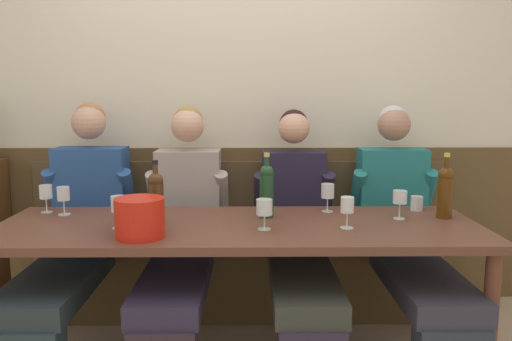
% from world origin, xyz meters
% --- Properties ---
extents(room_wall_back, '(6.80, 0.08, 2.80)m').
position_xyz_m(room_wall_back, '(0.00, 1.09, 1.40)').
color(room_wall_back, beige).
rests_on(room_wall_back, ground).
extents(wood_wainscot_panel, '(6.80, 0.03, 1.02)m').
position_xyz_m(wood_wainscot_panel, '(0.00, 1.04, 0.51)').
color(wood_wainscot_panel, brown).
rests_on(wood_wainscot_panel, ground).
extents(wall_bench, '(2.70, 0.42, 0.94)m').
position_xyz_m(wall_bench, '(0.00, 0.83, 0.28)').
color(wall_bench, brown).
rests_on(wall_bench, ground).
extents(dining_table, '(2.40, 0.80, 0.73)m').
position_xyz_m(dining_table, '(0.00, 0.17, 0.66)').
color(dining_table, brown).
rests_on(dining_table, ground).
extents(person_center_left_seat, '(0.53, 1.23, 1.32)m').
position_xyz_m(person_center_left_seat, '(-0.91, 0.49, 0.64)').
color(person_center_left_seat, '#25373C').
rests_on(person_center_left_seat, ground).
extents(person_center_right_seat, '(0.49, 1.23, 1.30)m').
position_xyz_m(person_center_right_seat, '(-0.32, 0.49, 0.64)').
color(person_center_right_seat, '#30242E').
rests_on(person_center_right_seat, ground).
extents(person_right_seat, '(0.49, 1.22, 1.28)m').
position_xyz_m(person_right_seat, '(0.33, 0.47, 0.62)').
color(person_right_seat, '#2F2439').
rests_on(person_right_seat, ground).
extents(person_left_seat, '(0.51, 1.22, 1.31)m').
position_xyz_m(person_left_seat, '(0.94, 0.47, 0.62)').
color(person_left_seat, '#2A323F').
rests_on(person_left_seat, ground).
extents(ice_bucket, '(0.22, 0.22, 0.18)m').
position_xyz_m(ice_bucket, '(-0.44, -0.07, 0.82)').
color(ice_bucket, red).
rests_on(ice_bucket, dining_table).
extents(wine_bottle_green_tall, '(0.08, 0.08, 0.34)m').
position_xyz_m(wine_bottle_green_tall, '(1.07, 0.29, 0.88)').
color(wine_bottle_green_tall, '#492B0A').
rests_on(wine_bottle_green_tall, dining_table).
extents(wine_bottle_clear_water, '(0.08, 0.08, 0.32)m').
position_xyz_m(wine_bottle_clear_water, '(-0.40, 0.16, 0.88)').
color(wine_bottle_clear_water, '#432B14').
rests_on(wine_bottle_clear_water, dining_table).
extents(wine_bottle_amber_mid, '(0.07, 0.07, 0.34)m').
position_xyz_m(wine_bottle_amber_mid, '(0.15, 0.30, 0.89)').
color(wine_bottle_amber_mid, '#1A3D21').
rests_on(wine_bottle_amber_mid, dining_table).
extents(wine_glass_by_bottle, '(0.08, 0.08, 0.15)m').
position_xyz_m(wine_glass_by_bottle, '(0.13, 0.06, 0.84)').
color(wine_glass_by_bottle, silver).
rests_on(wine_glass_by_bottle, dining_table).
extents(wine_glass_center_rear, '(0.06, 0.06, 0.15)m').
position_xyz_m(wine_glass_center_rear, '(0.53, 0.08, 0.84)').
color(wine_glass_center_rear, silver).
rests_on(wine_glass_center_rear, dining_table).
extents(wine_glass_near_bucket, '(0.07, 0.07, 0.15)m').
position_xyz_m(wine_glass_near_bucket, '(-1.05, 0.43, 0.84)').
color(wine_glass_near_bucket, silver).
rests_on(wine_glass_near_bucket, dining_table).
extents(wine_glass_left_end, '(0.07, 0.07, 0.15)m').
position_xyz_m(wine_glass_left_end, '(0.83, 0.26, 0.84)').
color(wine_glass_left_end, silver).
rests_on(wine_glass_left_end, dining_table).
extents(wine_glass_mid_left, '(0.07, 0.07, 0.15)m').
position_xyz_m(wine_glass_mid_left, '(-0.94, 0.38, 0.84)').
color(wine_glass_mid_left, silver).
rests_on(wine_glass_mid_left, dining_table).
extents(wine_glass_center_front, '(0.07, 0.07, 0.15)m').
position_xyz_m(wine_glass_center_front, '(0.48, 0.44, 0.84)').
color(wine_glass_center_front, silver).
rests_on(wine_glass_center_front, dining_table).
extents(wine_glass_right_end, '(0.07, 0.07, 0.16)m').
position_xyz_m(wine_glass_right_end, '(-0.57, 0.09, 0.85)').
color(wine_glass_right_end, silver).
rests_on(wine_glass_right_end, dining_table).
extents(water_tumbler_center, '(0.07, 0.07, 0.08)m').
position_xyz_m(water_tumbler_center, '(0.98, 0.46, 0.77)').
color(water_tumbler_center, silver).
rests_on(water_tumbler_center, dining_table).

